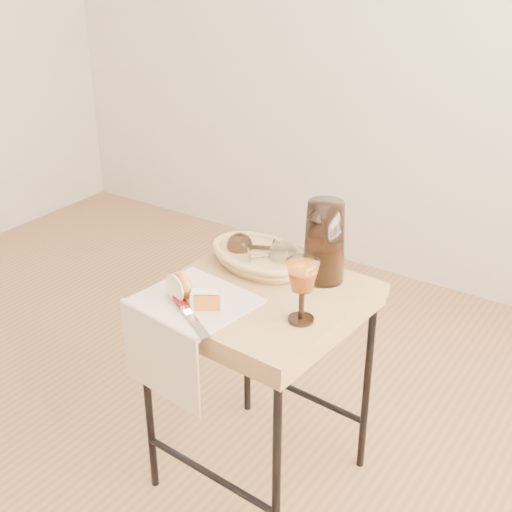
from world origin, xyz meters
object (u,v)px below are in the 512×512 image
Objects in this scene: wine_goblet at (302,291)px; table_knife at (188,311)px; side_table at (260,389)px; tea_towel at (195,301)px; pitcher at (324,241)px; apple_half at (181,286)px; goblet_lying_a at (254,247)px; goblet_lying_b at (268,255)px; bread_basket at (259,258)px.

wine_goblet reaches higher than table_knife.
tea_towel is at bearing -127.91° from side_table.
side_table is 2.45× the size of pitcher.
apple_half is 0.35× the size of table_knife.
tea_towel is at bearing -124.55° from pitcher.
goblet_lying_b is at bearing 131.77° from goblet_lying_a.
table_knife is at bearing 70.53° from goblet_lying_a.
pitcher is at bearing 62.04° from tea_towel.
wine_goblet is (0.29, 0.08, 0.09)m from tea_towel.
pitcher is at bearing 22.67° from bread_basket.
goblet_lying_b reaches higher than table_knife.
apple_half is 0.09m from table_knife.
wine_goblet is 2.04× the size of apple_half.
table_knife is (-0.19, -0.39, -0.10)m from pitcher.
pitcher reaches higher than wine_goblet.
bread_basket is 0.04m from goblet_lying_a.
table_knife is at bearing -111.21° from side_table.
wine_goblet reaches higher than goblet_lying_b.
pitcher is 3.21× the size of apple_half.
side_table is 0.47m from wine_goblet.
wine_goblet is at bearing 59.52° from table_knife.
bread_basket reaches higher than side_table.
bread_basket reaches higher than table_knife.
goblet_lying_a is 0.24m from pitcher.
goblet_lying_b reaches higher than goblet_lying_a.
wine_goblet is at bearing -21.62° from side_table.
side_table is at bearing -112.31° from goblet_lying_b.
side_table is 0.39m from tea_towel.
pitcher is (0.22, 0.32, 0.12)m from tea_towel.
apple_half is at bearing 59.27° from goblet_lying_a.
apple_half is at bearing -127.16° from pitcher.
goblet_lying_a is 0.36m from table_knife.
wine_goblet is 0.71× the size of table_knife.
table_knife is at bearing -150.45° from wine_goblet.
goblet_lying_a is (-0.03, 0.01, 0.03)m from bread_basket.
table_knife is (0.07, -0.05, -0.03)m from apple_half.
goblet_lying_a reaches higher than table_knife.
goblet_lying_b is at bearing 84.07° from apple_half.
side_table is 0.40m from bread_basket.
tea_towel is 0.28m from bread_basket.
goblet_lying_a is at bearing 144.06° from wine_goblet.
side_table is at bearing 59.35° from tea_towel.
table_knife is (-0.26, -0.15, -0.07)m from wine_goblet.
table_knife is (-0.08, -0.22, 0.36)m from side_table.
goblet_lying_b is 0.50× the size of pitcher.
wine_goblet is at bearing 30.70° from apple_half.
tea_towel is 1.07× the size of pitcher.
goblet_lying_b reaches higher than side_table.
side_table is 2.29× the size of tea_towel.
tea_towel is 2.14× the size of goblet_lying_b.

